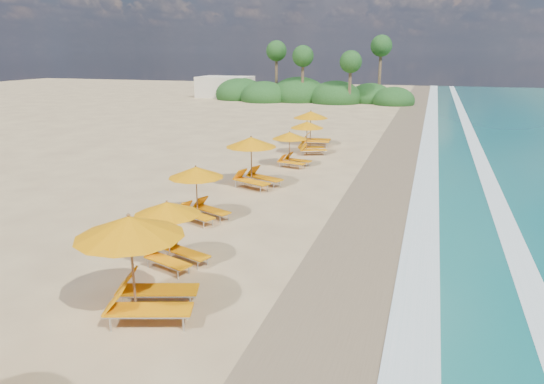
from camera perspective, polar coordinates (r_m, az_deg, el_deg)
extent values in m
plane|color=tan|center=(19.21, 0.00, -3.44)|extent=(160.00, 160.00, 0.00)
cube|color=#836D4E|center=(18.47, 11.95, -4.60)|extent=(4.00, 160.00, 0.01)
cube|color=white|center=(18.40, 16.61, -4.93)|extent=(1.20, 160.00, 0.01)
cube|color=white|center=(18.65, 25.88, -5.65)|extent=(0.80, 160.00, 0.01)
cylinder|color=olive|center=(12.74, -15.55, -8.26)|extent=(0.06, 0.06, 2.55)
cone|color=orange|center=(12.36, -15.91, -3.78)|extent=(3.29, 3.29, 0.51)
sphere|color=olive|center=(12.27, -16.01, -2.53)|extent=(0.09, 0.09, 0.09)
cylinder|color=olive|center=(15.56, -11.67, -4.68)|extent=(0.05, 0.05, 1.96)
cone|color=orange|center=(15.29, -11.84, -1.82)|extent=(2.57, 2.57, 0.39)
sphere|color=olive|center=(15.23, -11.89, -1.03)|extent=(0.07, 0.07, 0.07)
cylinder|color=olive|center=(19.50, -8.54, -0.16)|extent=(0.05, 0.05, 2.05)
cone|color=orange|center=(19.29, -8.64, 2.27)|extent=(2.76, 2.76, 0.41)
sphere|color=olive|center=(19.24, -8.67, 2.93)|extent=(0.07, 0.07, 0.07)
cylinder|color=olive|center=(24.02, -2.36, 3.41)|extent=(0.06, 0.06, 2.35)
cone|color=orange|center=(23.83, -2.38, 5.71)|extent=(3.16, 3.16, 0.47)
sphere|color=olive|center=(23.78, -2.39, 6.33)|extent=(0.08, 0.08, 0.08)
cylinder|color=olive|center=(28.24, 1.99, 4.85)|extent=(0.05, 0.05, 1.92)
cone|color=orange|center=(28.10, 2.01, 6.44)|extent=(2.37, 2.37, 0.39)
sphere|color=olive|center=(28.07, 2.01, 6.87)|extent=(0.07, 0.07, 0.07)
cylinder|color=olive|center=(31.64, 3.97, 6.12)|extent=(0.05, 0.05, 2.03)
cone|color=orange|center=(31.51, 4.00, 7.63)|extent=(2.75, 2.75, 0.41)
sphere|color=olive|center=(31.48, 4.00, 8.04)|extent=(0.07, 0.07, 0.07)
cylinder|color=olive|center=(34.56, 4.39, 7.18)|extent=(0.06, 0.06, 2.31)
cone|color=orange|center=(34.43, 4.43, 8.75)|extent=(2.57, 2.57, 0.46)
sphere|color=olive|center=(34.40, 4.44, 9.18)|extent=(0.08, 0.08, 0.08)
ellipsoid|color=#163D14|center=(63.59, 7.25, 10.58)|extent=(6.40, 6.40, 4.16)
ellipsoid|color=#163D14|center=(65.64, 3.04, 10.91)|extent=(7.20, 7.20, 4.68)
ellipsoid|color=#163D14|center=(64.87, -0.90, 10.77)|extent=(6.00, 6.00, 3.90)
ellipsoid|color=#163D14|center=(64.98, 11.10, 10.46)|extent=(5.60, 5.60, 3.64)
ellipsoid|color=#163D14|center=(68.09, -3.61, 11.04)|extent=(6.60, 6.60, 4.29)
ellipsoid|color=#163D14|center=(62.72, 13.64, 10.07)|extent=(5.00, 5.00, 3.25)
cylinder|color=brown|center=(61.14, 8.84, 12.08)|extent=(0.36, 0.36, 5.00)
sphere|color=#163D14|center=(61.04, 8.94, 14.42)|extent=(2.60, 2.60, 2.60)
cylinder|color=brown|center=(63.31, 3.50, 12.63)|extent=(0.36, 0.36, 5.60)
sphere|color=#163D14|center=(63.21, 3.54, 15.16)|extent=(2.60, 2.60, 2.60)
cylinder|color=brown|center=(66.29, 0.50, 13.06)|extent=(0.36, 0.36, 6.20)
sphere|color=#163D14|center=(66.21, 0.50, 15.74)|extent=(2.60, 2.60, 2.60)
cylinder|color=brown|center=(64.67, 12.14, 12.92)|extent=(0.36, 0.36, 6.80)
sphere|color=#163D14|center=(64.61, 12.32, 15.92)|extent=(2.60, 2.60, 2.60)
cube|color=beige|center=(71.00, -5.33, 11.81)|extent=(7.00, 5.00, 2.80)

